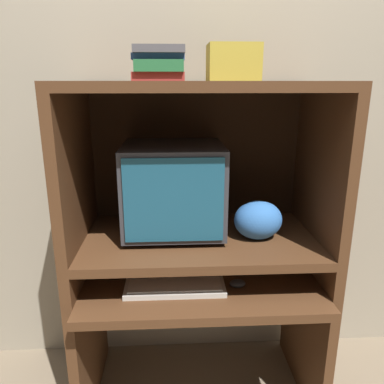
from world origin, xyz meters
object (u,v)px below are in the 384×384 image
at_px(crt_monitor, 174,188).
at_px(storage_box, 233,63).
at_px(book_stack, 159,64).
at_px(keyboard, 175,286).
at_px(snack_bag, 258,220).
at_px(mouse, 237,283).

distance_m(crt_monitor, storage_box, 0.55).
bearing_deg(book_stack, keyboard, -71.42).
bearing_deg(book_stack, storage_box, 14.37).
height_order(snack_bag, book_stack, book_stack).
xyz_separation_m(mouse, storage_box, (-0.01, 0.20, 0.84)).
relative_size(snack_bag, book_stack, 1.03).
bearing_deg(crt_monitor, book_stack, -128.68).
bearing_deg(crt_monitor, snack_bag, -13.71).
bearing_deg(snack_bag, book_stack, 176.34).
bearing_deg(snack_bag, keyboard, -161.80).
xyz_separation_m(keyboard, snack_bag, (0.34, 0.11, 0.23)).
height_order(keyboard, snack_bag, snack_bag).
height_order(mouse, snack_bag, snack_bag).
relative_size(mouse, storage_box, 0.33).
xyz_separation_m(keyboard, mouse, (0.25, 0.01, 0.00)).
bearing_deg(mouse, crt_monitor, 142.44).
bearing_deg(keyboard, storage_box, 41.63).
relative_size(crt_monitor, snack_bag, 2.08).
relative_size(crt_monitor, keyboard, 1.04).
bearing_deg(mouse, keyboard, -178.61).
relative_size(mouse, snack_bag, 0.33).
xyz_separation_m(mouse, book_stack, (-0.30, 0.13, 0.83)).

